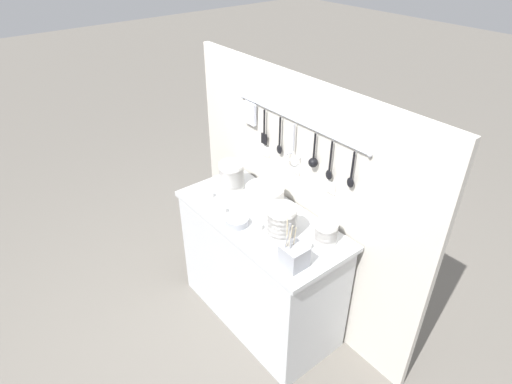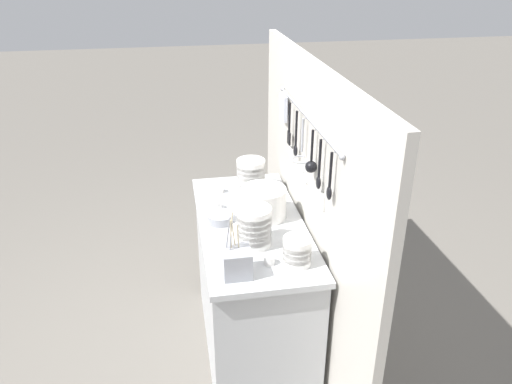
{
  "view_description": "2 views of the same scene",
  "coord_description": "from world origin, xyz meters",
  "px_view_note": "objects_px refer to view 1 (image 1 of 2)",
  "views": [
    {
      "loc": [
        1.61,
        -1.32,
        2.37
      ],
      "look_at": [
        -0.06,
        0.01,
        0.99
      ],
      "focal_mm": 30.0,
      "sensor_mm": 36.0,
      "label": 1
    },
    {
      "loc": [
        2.19,
        -0.36,
        2.11
      ],
      "look_at": [
        0.06,
        0.01,
        1.04
      ],
      "focal_mm": 35.0,
      "sensor_mm": 36.0,
      "label": 2
    }
  ],
  "objects_px": {
    "cup_back_right": "(307,245)",
    "cup_back_left": "(259,226)",
    "bowl_stack_tall_left": "(326,232)",
    "bowl_stack_nested_right": "(232,176)",
    "steel_mixing_bowl": "(237,221)",
    "plate_stack": "(265,198)",
    "bowl_stack_back_corner": "(282,222)",
    "cutlery_caddy": "(294,256)",
    "cup_by_caddy": "(209,195)",
    "cup_centre": "(222,210)"
  },
  "relations": [
    {
      "from": "cup_back_right",
      "to": "cup_back_left",
      "type": "distance_m",
      "value": 0.31
    },
    {
      "from": "bowl_stack_tall_left",
      "to": "cup_back_right",
      "type": "height_order",
      "value": "bowl_stack_tall_left"
    },
    {
      "from": "bowl_stack_nested_right",
      "to": "steel_mixing_bowl",
      "type": "height_order",
      "value": "bowl_stack_nested_right"
    },
    {
      "from": "plate_stack",
      "to": "steel_mixing_bowl",
      "type": "height_order",
      "value": "plate_stack"
    },
    {
      "from": "cup_back_left",
      "to": "bowl_stack_back_corner",
      "type": "bearing_deg",
      "value": 25.96
    },
    {
      "from": "bowl_stack_nested_right",
      "to": "cutlery_caddy",
      "type": "xyz_separation_m",
      "value": [
        0.82,
        -0.2,
        -0.03
      ]
    },
    {
      "from": "cutlery_caddy",
      "to": "cup_back_left",
      "type": "xyz_separation_m",
      "value": [
        -0.35,
        0.05,
        -0.04
      ]
    },
    {
      "from": "plate_stack",
      "to": "cup_by_caddy",
      "type": "height_order",
      "value": "plate_stack"
    },
    {
      "from": "steel_mixing_bowl",
      "to": "cup_back_left",
      "type": "xyz_separation_m",
      "value": [
        0.12,
        0.07,
        -0.0
      ]
    },
    {
      "from": "cup_centre",
      "to": "cup_back_right",
      "type": "xyz_separation_m",
      "value": [
        0.56,
        0.17,
        0.0
      ]
    },
    {
      "from": "bowl_stack_back_corner",
      "to": "cup_by_caddy",
      "type": "bearing_deg",
      "value": -170.3
    },
    {
      "from": "steel_mixing_bowl",
      "to": "cutlery_caddy",
      "type": "distance_m",
      "value": 0.47
    },
    {
      "from": "bowl_stack_tall_left",
      "to": "plate_stack",
      "type": "xyz_separation_m",
      "value": [
        -0.45,
        -0.06,
        0.01
      ]
    },
    {
      "from": "bowl_stack_tall_left",
      "to": "cup_back_left",
      "type": "xyz_separation_m",
      "value": [
        -0.32,
        -0.22,
        -0.05
      ]
    },
    {
      "from": "bowl_stack_nested_right",
      "to": "steel_mixing_bowl",
      "type": "bearing_deg",
      "value": -31.62
    },
    {
      "from": "bowl_stack_nested_right",
      "to": "cup_centre",
      "type": "bearing_deg",
      "value": -47.17
    },
    {
      "from": "steel_mixing_bowl",
      "to": "cup_centre",
      "type": "distance_m",
      "value": 0.15
    },
    {
      "from": "cutlery_caddy",
      "to": "cup_centre",
      "type": "height_order",
      "value": "cutlery_caddy"
    },
    {
      "from": "bowl_stack_back_corner",
      "to": "cup_centre",
      "type": "height_order",
      "value": "bowl_stack_back_corner"
    },
    {
      "from": "bowl_stack_back_corner",
      "to": "steel_mixing_bowl",
      "type": "distance_m",
      "value": 0.29
    },
    {
      "from": "cutlery_caddy",
      "to": "bowl_stack_tall_left",
      "type": "bearing_deg",
      "value": 97.05
    },
    {
      "from": "cup_centre",
      "to": "bowl_stack_nested_right",
      "type": "bearing_deg",
      "value": 132.83
    },
    {
      "from": "bowl_stack_nested_right",
      "to": "cup_back_right",
      "type": "bearing_deg",
      "value": -3.41
    },
    {
      "from": "bowl_stack_nested_right",
      "to": "cup_by_caddy",
      "type": "xyz_separation_m",
      "value": [
        0.01,
        -0.18,
        -0.07
      ]
    },
    {
      "from": "cutlery_caddy",
      "to": "cup_centre",
      "type": "xyz_separation_m",
      "value": [
        -0.61,
        -0.02,
        -0.04
      ]
    },
    {
      "from": "steel_mixing_bowl",
      "to": "cup_back_left",
      "type": "distance_m",
      "value": 0.13
    },
    {
      "from": "cup_back_right",
      "to": "cup_by_caddy",
      "type": "relative_size",
      "value": 1.0
    },
    {
      "from": "cup_by_caddy",
      "to": "bowl_stack_back_corner",
      "type": "bearing_deg",
      "value": 9.7
    },
    {
      "from": "bowl_stack_back_corner",
      "to": "cup_back_left",
      "type": "bearing_deg",
      "value": -154.04
    },
    {
      "from": "steel_mixing_bowl",
      "to": "cutlery_caddy",
      "type": "xyz_separation_m",
      "value": [
        0.47,
        0.02,
        0.04
      ]
    },
    {
      "from": "plate_stack",
      "to": "bowl_stack_nested_right",
      "type": "bearing_deg",
      "value": -178.15
    },
    {
      "from": "bowl_stack_tall_left",
      "to": "plate_stack",
      "type": "relative_size",
      "value": 0.55
    },
    {
      "from": "cup_by_caddy",
      "to": "steel_mixing_bowl",
      "type": "bearing_deg",
      "value": -5.21
    },
    {
      "from": "steel_mixing_bowl",
      "to": "cup_back_right",
      "type": "xyz_separation_m",
      "value": [
        0.41,
        0.17,
        -0.0
      ]
    },
    {
      "from": "plate_stack",
      "to": "cup_by_caddy",
      "type": "bearing_deg",
      "value": -148.85
    },
    {
      "from": "bowl_stack_nested_right",
      "to": "bowl_stack_back_corner",
      "type": "xyz_separation_m",
      "value": [
        0.59,
        -0.08,
        0.01
      ]
    },
    {
      "from": "bowl_stack_back_corner",
      "to": "cup_centre",
      "type": "bearing_deg",
      "value": -161.18
    },
    {
      "from": "bowl_stack_nested_right",
      "to": "bowl_stack_back_corner",
      "type": "height_order",
      "value": "bowl_stack_back_corner"
    },
    {
      "from": "cup_centre",
      "to": "cup_back_left",
      "type": "bearing_deg",
      "value": 15.15
    },
    {
      "from": "bowl_stack_back_corner",
      "to": "cup_back_right",
      "type": "bearing_deg",
      "value": 12.63
    },
    {
      "from": "bowl_stack_tall_left",
      "to": "cup_back_left",
      "type": "height_order",
      "value": "bowl_stack_tall_left"
    },
    {
      "from": "steel_mixing_bowl",
      "to": "cup_back_left",
      "type": "relative_size",
      "value": 2.83
    },
    {
      "from": "cup_back_left",
      "to": "plate_stack",
      "type": "bearing_deg",
      "value": 131.01
    },
    {
      "from": "cup_by_caddy",
      "to": "cup_back_left",
      "type": "xyz_separation_m",
      "value": [
        0.46,
        0.04,
        0.0
      ]
    },
    {
      "from": "plate_stack",
      "to": "cutlery_caddy",
      "type": "bearing_deg",
      "value": -23.12
    },
    {
      "from": "bowl_stack_back_corner",
      "to": "cup_back_left",
      "type": "xyz_separation_m",
      "value": [
        -0.13,
        -0.06,
        -0.08
      ]
    },
    {
      "from": "steel_mixing_bowl",
      "to": "plate_stack",
      "type": "bearing_deg",
      "value": 95.16
    },
    {
      "from": "bowl_stack_tall_left",
      "to": "cup_by_caddy",
      "type": "distance_m",
      "value": 0.82
    },
    {
      "from": "cutlery_caddy",
      "to": "cup_back_right",
      "type": "xyz_separation_m",
      "value": [
        -0.05,
        0.15,
        -0.04
      ]
    },
    {
      "from": "cup_back_right",
      "to": "steel_mixing_bowl",
      "type": "bearing_deg",
      "value": -157.73
    }
  ]
}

